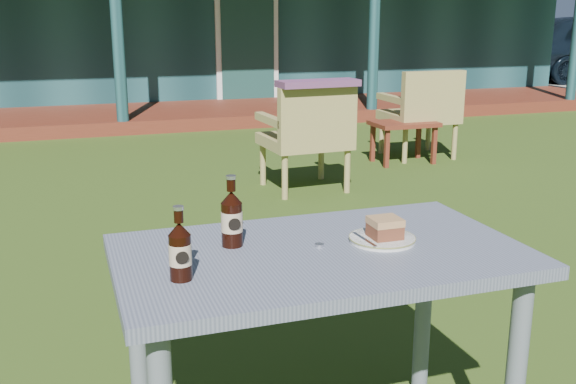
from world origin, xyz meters
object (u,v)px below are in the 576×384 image
object	(u,v)px
plate	(382,239)
armchair_right	(423,109)
cake_slice	(385,228)
side_table	(404,128)
cola_bottle_near	(232,218)
cafe_table	(320,281)
armchair_left	(309,132)
cola_bottle_far	(180,251)

from	to	relation	value
plate	armchair_right	size ratio (longest dim) A/B	0.23
cake_slice	side_table	xyz separation A→B (m)	(2.19, 3.92, -0.42)
side_table	cake_slice	bearing A→B (deg)	-119.15
plate	cake_slice	distance (m)	0.04
cake_slice	cola_bottle_near	world-z (taller)	cola_bottle_near
cafe_table	armchair_left	xyz separation A→B (m)	(1.16, 3.21, -0.14)
cola_bottle_far	armchair_left	size ratio (longest dim) A/B	0.23
cake_slice	cola_bottle_far	bearing A→B (deg)	-170.99
cake_slice	cola_bottle_near	distance (m)	0.46
cafe_table	side_table	distance (m)	4.60
armchair_left	cola_bottle_far	bearing A→B (deg)	-115.66
plate	cafe_table	bearing A→B (deg)	-177.76
armchair_left	cola_bottle_near	bearing A→B (deg)	-114.32
armchair_right	cake_slice	bearing A→B (deg)	-121.28
cola_bottle_near	armchair_left	bearing A→B (deg)	65.68
cafe_table	side_table	bearing A→B (deg)	58.58
cola_bottle_far	armchair_right	distance (m)	5.20
plate	cola_bottle_far	distance (m)	0.65
cola_bottle_near	armchair_right	distance (m)	4.91
armchair_left	armchair_right	distance (m)	1.74
cafe_table	armchair_right	size ratio (longest dim) A/B	1.38
cake_slice	cola_bottle_far	world-z (taller)	cola_bottle_far
plate	side_table	xyz separation A→B (m)	(2.19, 3.91, -0.39)
cake_slice	armchair_left	distance (m)	3.36
cola_bottle_near	armchair_right	xyz separation A→B (m)	(2.91, 3.94, -0.32)
cafe_table	cola_bottle_near	distance (m)	0.33
plate	armchair_left	distance (m)	3.35
cola_bottle_far	armchair_left	distance (m)	3.68
cola_bottle_far	side_table	xyz separation A→B (m)	(2.83, 4.02, -0.46)
cafe_table	armchair_left	distance (m)	3.41
cola_bottle_near	armchair_right	world-z (taller)	cola_bottle_near
side_table	plate	bearing A→B (deg)	-119.24
cafe_table	side_table	world-z (taller)	cafe_table
cafe_table	cake_slice	bearing A→B (deg)	0.55
cafe_table	cola_bottle_near	bearing A→B (deg)	154.13
cake_slice	armchair_left	bearing A→B (deg)	73.52
cafe_table	cola_bottle_far	xyz separation A→B (m)	(-0.43, -0.10, 0.18)
side_table	armchair_right	bearing A→B (deg)	26.44
cola_bottle_near	cola_bottle_far	bearing A→B (deg)	-131.72
cafe_table	cola_bottle_near	xyz separation A→B (m)	(-0.24, 0.12, 0.19)
cola_bottle_near	cola_bottle_far	world-z (taller)	cola_bottle_near
plate	armchair_right	xyz separation A→B (m)	(2.47, 4.05, -0.24)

